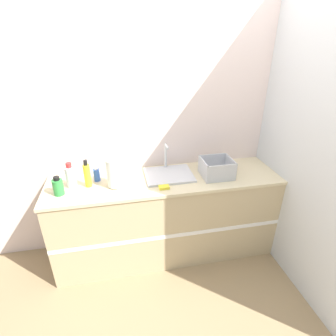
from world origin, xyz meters
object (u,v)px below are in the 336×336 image
(bottle_white_spray, at_px, (71,176))
(bottle_blue, at_px, (97,175))
(sink, at_px, (169,174))
(bottle_green, at_px, (58,187))
(dish_rack, at_px, (217,169))
(bottle_yellow, at_px, (87,175))
(paper_towel_roll, at_px, (114,173))

(bottle_white_spray, xyz_separation_m, bottle_blue, (0.22, 0.07, -0.04))
(sink, xyz_separation_m, bottle_green, (-0.98, -0.15, 0.06))
(bottle_green, bearing_deg, bottle_blue, 30.67)
(sink, relative_size, bottle_blue, 3.21)
(bottle_white_spray, xyz_separation_m, bottle_green, (-0.09, -0.12, -0.03))
(dish_rack, distance_m, bottle_green, 1.42)
(bottle_blue, distance_m, bottle_yellow, 0.12)
(bottle_green, relative_size, bottle_yellow, 0.66)
(bottle_blue, distance_m, bottle_green, 0.36)
(bottle_white_spray, bearing_deg, bottle_green, -128.21)
(bottle_white_spray, bearing_deg, dish_rack, -2.76)
(bottle_green, xyz_separation_m, bottle_yellow, (0.23, 0.09, 0.04))
(dish_rack, height_order, bottle_blue, dish_rack)
(dish_rack, relative_size, bottle_green, 1.70)
(bottle_green, height_order, bottle_yellow, bottle_yellow)
(sink, height_order, bottle_green, sink)
(sink, height_order, bottle_yellow, sink)
(sink, bearing_deg, bottle_white_spray, -177.89)
(bottle_blue, height_order, bottle_green, bottle_green)
(paper_towel_roll, xyz_separation_m, bottle_green, (-0.47, -0.04, -0.06))
(sink, xyz_separation_m, bottle_white_spray, (-0.89, -0.03, 0.08))
(sink, relative_size, bottle_yellow, 1.77)
(paper_towel_roll, distance_m, bottle_blue, 0.23)
(dish_rack, bearing_deg, bottle_white_spray, 177.24)
(bottle_blue, relative_size, bottle_yellow, 0.55)
(bottle_green, bearing_deg, sink, 8.65)
(sink, height_order, bottle_white_spray, sink)
(dish_rack, xyz_separation_m, bottle_white_spray, (-1.33, 0.06, 0.04))
(paper_towel_roll, bearing_deg, bottle_green, -174.92)
(sink, distance_m, bottle_blue, 0.67)
(sink, height_order, paper_towel_roll, sink)
(paper_towel_roll, distance_m, dish_rack, 0.96)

